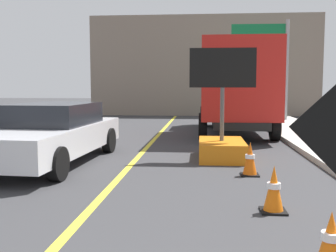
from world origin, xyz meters
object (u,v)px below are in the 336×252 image
(traffic_cone_far_lane, at_px, (250,159))
(traffic_cone_near_sign, at_px, (331,241))
(pickup_car, at_px, (51,133))
(arrow_board_trailer, at_px, (222,139))
(box_truck, at_px, (235,86))
(traffic_cone_mid_lane, at_px, (274,189))
(highway_guide_sign, at_px, (271,53))

(traffic_cone_far_lane, bearing_deg, traffic_cone_near_sign, -85.86)
(traffic_cone_near_sign, relative_size, traffic_cone_far_lane, 0.86)
(pickup_car, distance_m, traffic_cone_far_lane, 4.58)
(arrow_board_trailer, xyz_separation_m, box_truck, (0.73, 5.33, 1.31))
(arrow_board_trailer, relative_size, traffic_cone_near_sign, 4.64)
(box_truck, distance_m, traffic_cone_near_sign, 11.38)
(arrow_board_trailer, relative_size, traffic_cone_mid_lane, 4.02)
(traffic_cone_mid_lane, height_order, traffic_cone_far_lane, traffic_cone_far_lane)
(arrow_board_trailer, height_order, traffic_cone_near_sign, arrow_board_trailer)
(box_truck, distance_m, traffic_cone_far_lane, 7.32)
(traffic_cone_far_lane, bearing_deg, arrow_board_trailer, 104.57)
(arrow_board_trailer, relative_size, highway_guide_sign, 0.54)
(pickup_car, height_order, traffic_cone_far_lane, pickup_car)
(arrow_board_trailer, bearing_deg, traffic_cone_mid_lane, -82.68)
(box_truck, bearing_deg, pickup_car, -127.28)
(traffic_cone_mid_lane, bearing_deg, traffic_cone_near_sign, -82.32)
(highway_guide_sign, relative_size, traffic_cone_far_lane, 7.38)
(box_truck, relative_size, pickup_car, 1.33)
(traffic_cone_near_sign, distance_m, traffic_cone_far_lane, 4.12)
(traffic_cone_near_sign, relative_size, traffic_cone_mid_lane, 0.87)
(arrow_board_trailer, bearing_deg, traffic_cone_far_lane, -75.43)
(arrow_board_trailer, distance_m, traffic_cone_far_lane, 1.90)
(box_truck, bearing_deg, traffic_cone_near_sign, -89.77)
(pickup_car, bearing_deg, traffic_cone_mid_lane, -36.27)
(pickup_car, height_order, traffic_cone_near_sign, pickup_car)
(arrow_board_trailer, distance_m, pickup_car, 4.08)
(arrow_board_trailer, xyz_separation_m, highway_guide_sign, (2.81, 10.27, 2.94))
(pickup_car, relative_size, highway_guide_sign, 1.03)
(arrow_board_trailer, height_order, box_truck, box_truck)
(box_truck, distance_m, highway_guide_sign, 5.60)
(highway_guide_sign, height_order, traffic_cone_mid_lane, highway_guide_sign)
(highway_guide_sign, height_order, traffic_cone_near_sign, highway_guide_sign)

